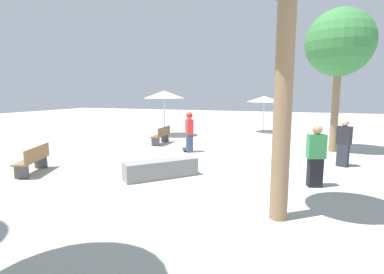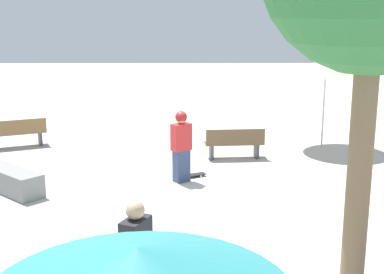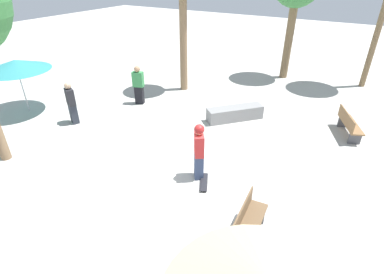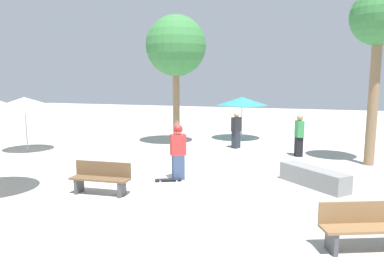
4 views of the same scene
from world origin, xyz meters
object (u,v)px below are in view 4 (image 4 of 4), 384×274
at_px(skateboard, 168,179).
at_px(bystander_far, 299,136).
at_px(bench_near, 101,178).
at_px(shade_umbrella_cream, 24,102).
at_px(palm_tree_left, 176,47).
at_px(bench_far, 365,227).
at_px(bystander_watching, 236,130).
at_px(skater_main, 178,150).
at_px(shade_umbrella_teal, 242,101).
at_px(palm_tree_center_right, 379,23).
at_px(concrete_ledge, 313,177).

distance_m(skateboard, bystander_far, 6.22).
bearing_deg(bench_near, shade_umbrella_cream, -38.28).
height_order(bench_near, bystander_far, bystander_far).
distance_m(bench_near, palm_tree_left, 8.75).
bearing_deg(bystander_far, bench_far, -7.86).
bearing_deg(bystander_watching, palm_tree_left, 116.59).
height_order(skater_main, bench_near, skater_main).
relative_size(skater_main, bystander_watching, 1.04).
bearing_deg(skateboard, shade_umbrella_cream, -44.14).
relative_size(bench_far, shade_umbrella_teal, 0.65).
relative_size(palm_tree_center_right, bystander_far, 3.64).
bearing_deg(skater_main, concrete_ledge, 154.57).
bearing_deg(palm_tree_center_right, bystander_watching, 161.69).
bearing_deg(shade_umbrella_teal, bench_far, -68.56).
relative_size(concrete_ledge, shade_umbrella_teal, 0.79).
height_order(bench_far, palm_tree_left, palm_tree_left).
xyz_separation_m(skater_main, palm_tree_center_right, (5.73, 4.07, 4.00)).
bearing_deg(skateboard, concrete_ledge, 165.88).
bearing_deg(bystander_watching, bystander_far, -84.72).
height_order(skater_main, concrete_ledge, skater_main).
bearing_deg(concrete_ledge, bench_far, -76.66).
xyz_separation_m(shade_umbrella_cream, palm_tree_center_right, (13.38, 1.94, 2.81)).
height_order(shade_umbrella_cream, palm_tree_left, palm_tree_left).
bearing_deg(bench_near, palm_tree_left, -88.39).
bearing_deg(palm_tree_left, bench_far, -51.85).
height_order(shade_umbrella_cream, bystander_far, shade_umbrella_cream).
distance_m(shade_umbrella_teal, shade_umbrella_cream, 10.03).
xyz_separation_m(shade_umbrella_teal, bystander_watching, (0.26, -2.50, -1.14)).
xyz_separation_m(bench_near, bystander_far, (4.69, 6.82, 0.41)).
xyz_separation_m(skateboard, shade_umbrella_teal, (0.48, 8.58, 1.89)).
xyz_separation_m(skater_main, concrete_ledge, (3.91, 0.59, -0.65)).
xyz_separation_m(bench_far, shade_umbrella_teal, (-4.58, 11.65, 1.52)).
bearing_deg(skateboard, skater_main, -151.92).
relative_size(bench_near, bench_far, 0.99).
distance_m(concrete_ledge, palm_tree_left, 9.07).
bearing_deg(bystander_far, shade_umbrella_teal, -158.09).
distance_m(skateboard, shade_umbrella_cream, 8.09).
bearing_deg(shade_umbrella_teal, concrete_ledge, -64.71).
xyz_separation_m(bench_far, palm_tree_center_right, (0.89, 7.43, 4.49)).
bearing_deg(bench_near, shade_umbrella_teal, -104.02).
relative_size(bench_near, bystander_watching, 1.00).
xyz_separation_m(concrete_ledge, bench_near, (-5.34, -2.59, 0.16)).
distance_m(skateboard, bench_near, 2.14).
distance_m(bench_far, shade_umbrella_cream, 13.75).
height_order(shade_umbrella_teal, shade_umbrella_cream, shade_umbrella_cream).
distance_m(bench_near, bystander_watching, 8.05).
bearing_deg(shade_umbrella_teal, palm_tree_center_right, -37.71).
relative_size(bench_far, bystander_far, 0.99).
xyz_separation_m(skateboard, palm_tree_center_right, (5.94, 4.36, 4.86)).
relative_size(bench_near, palm_tree_left, 0.28).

